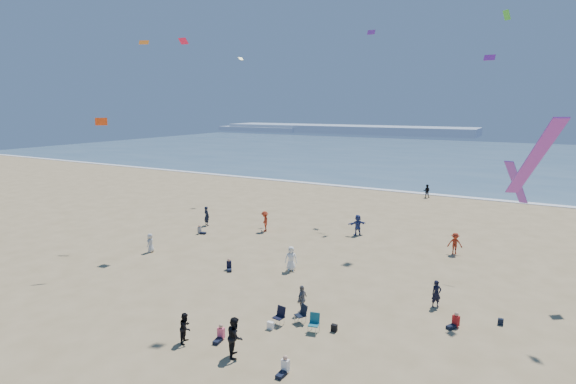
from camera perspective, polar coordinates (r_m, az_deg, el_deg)
The scene contains 12 objects.
ground at distance 24.50m, azimuth -14.00°, elevation -17.70°, with size 220.00×220.00×0.00m, color tan.
ocean at distance 112.06m, azimuth 21.33°, elevation 4.21°, with size 220.00×100.00×0.06m, color #476B84.
surf_line at distance 63.36m, azimuth 14.90°, elevation -0.00°, with size 220.00×1.20×0.08m, color white.
headland_far at distance 200.31m, azimuth 7.19°, elevation 7.93°, with size 110.00×20.00×3.20m, color #7A8EA8.
headland_near at distance 214.28m, azimuth -3.39°, elevation 8.02°, with size 40.00×14.00×2.00m, color #7A8EA8.
standing_flyers at distance 36.43m, azimuth 5.97°, elevation -6.26°, with size 36.12×43.39×1.92m.
seated_group at distance 28.63m, azimuth -2.85°, elevation -12.10°, with size 24.51×16.04×0.84m.
chair_cluster at distance 24.78m, azimuth 1.19°, elevation -15.71°, with size 2.70×1.55×1.00m.
white_tote at distance 24.72m, azimuth -2.23°, elevation -16.57°, with size 0.35×0.20×0.40m, color white.
black_backpack at distance 24.59m, azimuth 5.88°, elevation -16.80°, with size 0.30×0.22×0.38m, color black.
navy_bag at distance 27.63m, azimuth 25.39°, elevation -14.65°, with size 0.28×0.18×0.34m, color black.
kites_aloft at distance 28.57m, azimuth 18.56°, elevation 16.43°, with size 43.69×42.12×27.21m.
Camera 1 is at (15.08, -15.44, 11.59)m, focal length 28.00 mm.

